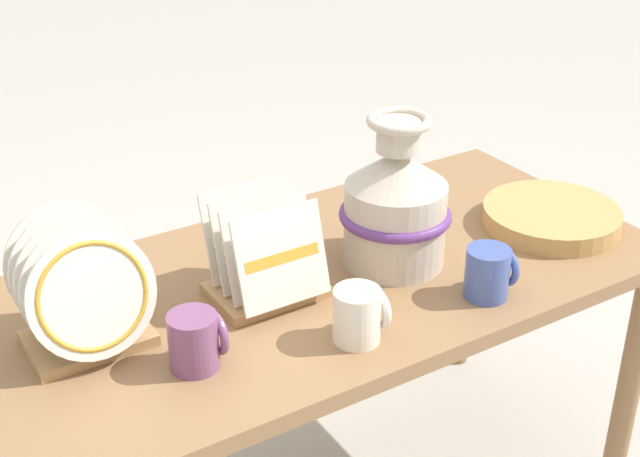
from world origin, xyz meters
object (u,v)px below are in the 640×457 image
object	(u,v)px
mug_cream_glaze	(359,315)
wicker_charger_stack	(551,217)
mug_cobalt_glaze	(489,272)
dish_rack_round_plates	(84,297)
dish_rack_square_plates	(265,263)
mug_plum_glaze	(196,340)
ceramic_vase	(396,204)

from	to	relation	value
mug_cream_glaze	wicker_charger_stack	bearing A→B (deg)	12.60
wicker_charger_stack	mug_cobalt_glaze	distance (m)	0.36
dish_rack_round_plates	dish_rack_square_plates	distance (m)	0.36
dish_rack_square_plates	mug_cream_glaze	world-z (taller)	dish_rack_square_plates
dish_rack_round_plates	mug_plum_glaze	world-z (taller)	dish_rack_round_plates
dish_rack_round_plates	mug_plum_glaze	bearing A→B (deg)	-48.22
dish_rack_square_plates	wicker_charger_stack	distance (m)	0.71
mug_cobalt_glaze	mug_plum_glaze	distance (m)	0.60
dish_rack_square_plates	ceramic_vase	bearing A→B (deg)	-5.38
ceramic_vase	dish_rack_square_plates	distance (m)	0.30
ceramic_vase	dish_rack_round_plates	bearing A→B (deg)	176.26
dish_rack_round_plates	mug_cream_glaze	distance (m)	0.49
ceramic_vase	dish_rack_square_plates	bearing A→B (deg)	174.62
wicker_charger_stack	mug_plum_glaze	bearing A→B (deg)	-176.42
wicker_charger_stack	mug_cream_glaze	bearing A→B (deg)	-167.40
ceramic_vase	mug_cream_glaze	size ratio (longest dim) A/B	3.14
mug_cobalt_glaze	mug_plum_glaze	world-z (taller)	same
wicker_charger_stack	mug_cream_glaze	distance (m)	0.65
dish_rack_round_plates	mug_cream_glaze	size ratio (longest dim) A/B	2.36
mug_cobalt_glaze	mug_plum_glaze	xyz separation A→B (m)	(-0.59, 0.09, 0.00)
dish_rack_square_plates	mug_cobalt_glaze	xyz separation A→B (m)	(0.37, -0.24, -0.02)
ceramic_vase	mug_cream_glaze	distance (m)	0.31
ceramic_vase	mug_plum_glaze	bearing A→B (deg)	-167.28
wicker_charger_stack	dish_rack_square_plates	bearing A→B (deg)	172.99
dish_rack_round_plates	dish_rack_square_plates	bearing A→B (deg)	-2.38
dish_rack_square_plates	mug_cobalt_glaze	bearing A→B (deg)	-32.41
mug_cream_glaze	mug_plum_glaze	bearing A→B (deg)	163.81
ceramic_vase	mug_plum_glaze	xyz separation A→B (m)	(-0.51, -0.12, -0.08)
mug_plum_glaze	dish_rack_square_plates	bearing A→B (deg)	33.54
dish_rack_square_plates	mug_plum_glaze	size ratio (longest dim) A/B	2.09
dish_rack_round_plates	mug_cream_glaze	xyz separation A→B (m)	(0.43, -0.24, -0.05)
dish_rack_round_plates	wicker_charger_stack	world-z (taller)	dish_rack_round_plates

